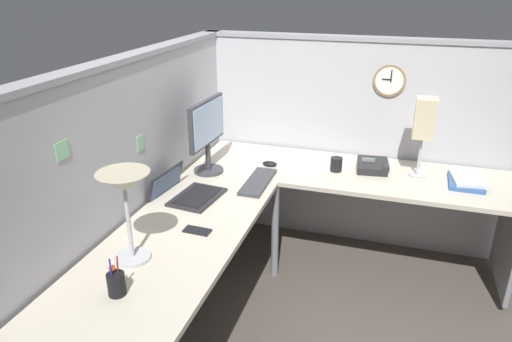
{
  "coord_description": "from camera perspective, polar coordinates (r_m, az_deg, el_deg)",
  "views": [
    {
      "loc": [
        -2.53,
        -0.55,
        1.97
      ],
      "look_at": [
        0.07,
        0.27,
        0.82
      ],
      "focal_mm": 32.73,
      "sensor_mm": 36.0,
      "label": 1
    }
  ],
  "objects": [
    {
      "name": "wall_clock",
      "position": [
        3.42,
        15.99,
        10.57
      ],
      "size": [
        0.04,
        0.22,
        0.22
      ],
      "color": "olive"
    },
    {
      "name": "desk_lamp_dome",
      "position": [
        2.15,
        -15.77,
        -2.18
      ],
      "size": [
        0.24,
        0.24,
        0.44
      ],
      "color": "#B7BABF",
      "rests_on": "desk"
    },
    {
      "name": "book_stack",
      "position": [
        3.29,
        24.37,
        -1.1
      ],
      "size": [
        0.3,
        0.23,
        0.04
      ],
      "color": "#335999",
      "rests_on": "desk"
    },
    {
      "name": "ground_plane",
      "position": [
        3.26,
        4.28,
        -14.48
      ],
      "size": [
        6.8,
        6.8,
        0.0
      ],
      "primitive_type": "plane",
      "color": "#4C443D"
    },
    {
      "name": "desk",
      "position": [
        2.78,
        4.91,
        -6.04
      ],
      "size": [
        2.35,
        2.15,
        0.73
      ],
      "color": "beige",
      "rests_on": "ground"
    },
    {
      "name": "cell_phone",
      "position": [
        2.48,
        -7.19,
        -7.25
      ],
      "size": [
        0.07,
        0.15,
        0.01
      ],
      "primitive_type": "cube",
      "rotation": [
        0.0,
        0.0,
        -0.04
      ],
      "color": "black",
      "rests_on": "desk"
    },
    {
      "name": "coffee_mug",
      "position": [
        3.23,
        9.78,
        0.81
      ],
      "size": [
        0.08,
        0.08,
        0.1
      ],
      "primitive_type": "cylinder",
      "color": "black",
      "rests_on": "desk"
    },
    {
      "name": "keyboard",
      "position": [
        3.01,
        0.26,
        -1.33
      ],
      "size": [
        0.43,
        0.14,
        0.02
      ],
      "primitive_type": "cube",
      "rotation": [
        0.0,
        0.0,
        0.01
      ],
      "color": "#38383D",
      "rests_on": "desk"
    },
    {
      "name": "pinned_note_middle",
      "position": [
        2.71,
        -13.97,
        3.33
      ],
      "size": [
        0.07,
        0.0,
        0.09
      ],
      "primitive_type": "cube",
      "color": "#8CCC99"
    },
    {
      "name": "pinned_note_leftmost",
      "position": [
        2.18,
        -22.63,
        2.33
      ],
      "size": [
        0.08,
        0.0,
        0.08
      ],
      "primitive_type": "cube",
      "color": "#8CCC99"
    },
    {
      "name": "cubicle_wall_back",
      "position": [
        2.85,
        -14.33,
        -2.39
      ],
      "size": [
        2.57,
        0.12,
        1.58
      ],
      "color": "#B2B2B7",
      "rests_on": "ground"
    },
    {
      "name": "monitor",
      "position": [
        3.1,
        -5.98,
        4.91
      ],
      "size": [
        0.46,
        0.2,
        0.5
      ],
      "color": "#38383D",
      "rests_on": "desk"
    },
    {
      "name": "pen_cup",
      "position": [
        2.09,
        -16.7,
        -13.05
      ],
      "size": [
        0.08,
        0.08,
        0.18
      ],
      "color": "black",
      "rests_on": "desk"
    },
    {
      "name": "office_phone",
      "position": [
        3.28,
        14.15,
        0.55
      ],
      "size": [
        0.21,
        0.23,
        0.11
      ],
      "color": "#232326",
      "rests_on": "desk"
    },
    {
      "name": "laptop",
      "position": [
        2.87,
        -8.87,
        -2.54
      ],
      "size": [
        0.38,
        0.41,
        0.22
      ],
      "color": "#232326",
      "rests_on": "desk"
    },
    {
      "name": "cubicle_wall_right",
      "position": [
        3.61,
        11.98,
        3.3
      ],
      "size": [
        0.12,
        2.37,
        1.58
      ],
      "color": "#B2B2B7",
      "rests_on": "ground"
    },
    {
      "name": "computer_mouse",
      "position": [
        3.28,
        1.69,
        0.9
      ],
      "size": [
        0.06,
        0.1,
        0.03
      ],
      "primitive_type": "ellipsoid",
      "color": "black",
      "rests_on": "desk"
    },
    {
      "name": "desk_lamp_paper",
      "position": [
        3.18,
        19.91,
        5.83
      ],
      "size": [
        0.13,
        0.13,
        0.53
      ],
      "color": "#B7BABF",
      "rests_on": "desk"
    }
  ]
}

